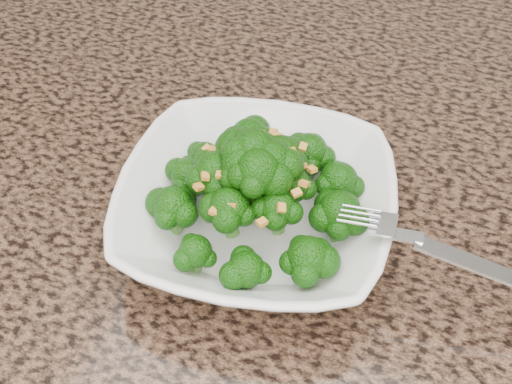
% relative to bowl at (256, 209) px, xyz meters
% --- Properties ---
extents(granite_counter, '(1.64, 1.04, 0.03)m').
position_rel_bowl_xyz_m(granite_counter, '(-0.02, 0.01, -0.04)').
color(granite_counter, brown).
rests_on(granite_counter, cabinet).
extents(bowl, '(0.27, 0.27, 0.06)m').
position_rel_bowl_xyz_m(bowl, '(0.00, 0.00, 0.00)').
color(bowl, white).
rests_on(bowl, granite_counter).
extents(broccoli_pile, '(0.21, 0.21, 0.06)m').
position_rel_bowl_xyz_m(broccoli_pile, '(0.00, 0.00, 0.06)').
color(broccoli_pile, '#144F09').
rests_on(broccoli_pile, bowl).
extents(garlic_topping, '(0.12, 0.12, 0.01)m').
position_rel_bowl_xyz_m(garlic_topping, '(0.00, 0.00, 0.10)').
color(garlic_topping, gold).
rests_on(garlic_topping, broccoli_pile).
extents(fork, '(0.20, 0.04, 0.01)m').
position_rel_bowl_xyz_m(fork, '(0.13, -0.01, 0.04)').
color(fork, silver).
rests_on(fork, bowl).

